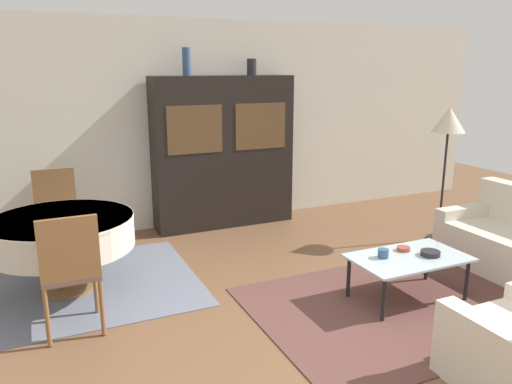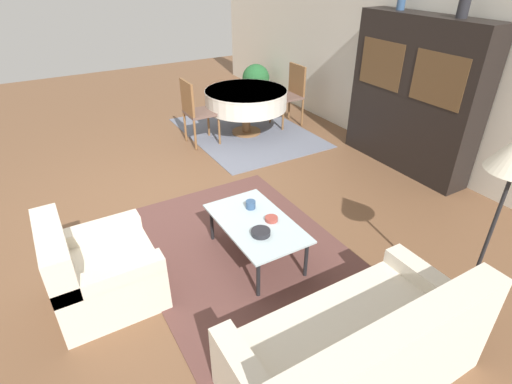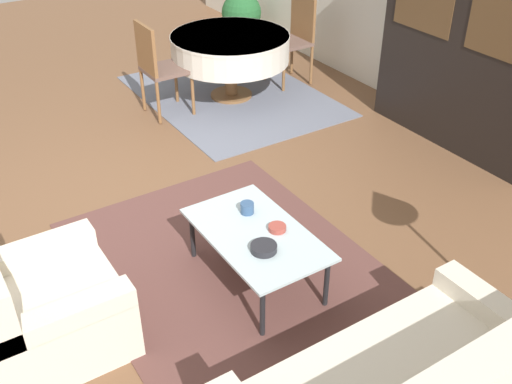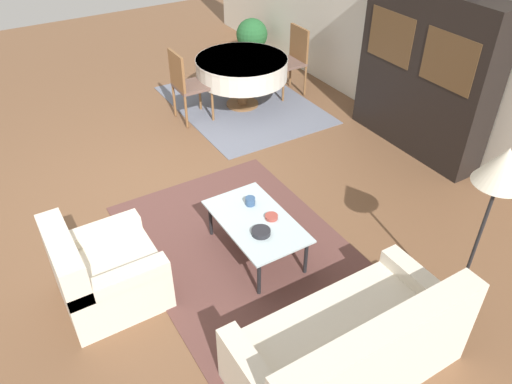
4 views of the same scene
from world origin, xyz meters
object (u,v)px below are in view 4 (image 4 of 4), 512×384
Objects in this scene: armchair at (104,273)px; display_cabinet at (425,73)px; dining_chair_far at (292,57)px; cup at (250,201)px; bowl_small at (271,217)px; dining_table at (242,68)px; bowl at (261,232)px; dining_chair_near at (186,82)px; couch at (351,348)px; potted_plant at (252,36)px; coffee_table at (256,223)px; floor_lamp at (501,175)px.

armchair is 4.34m from display_cabinet.
dining_chair_far is at bearing -167.96° from display_cabinet.
display_cabinet is 20.43× the size of cup.
cup is (2.62, -2.30, -0.12)m from dining_chair_far.
bowl_small is at bearing -73.86° from display_cabinet.
dining_table reaches higher than cup.
dining_table is at bearing 153.04° from bowl.
bowl reaches higher than bowl_small.
bowl is at bearing -12.29° from dining_chair_near.
dining_chair_far is at bearing 125.04° from armchair.
couch is at bearing -9.04° from dining_chair_near.
bowl is (-1.32, 0.03, 0.14)m from couch.
armchair is 4.65m from dining_chair_far.
bowl_small is 0.18× the size of potted_plant.
display_cabinet reaches higher than dining_chair_near.
dining_chair_far is at bearing 90.00° from dining_chair_near.
dining_chair_near is at bearing 167.71° from bowl.
dining_table is at bearing 90.00° from dining_chair_near.
bowl reaches higher than coffee_table.
coffee_table is 0.80× the size of dining_table.
armchair is 1.59m from bowl_small.
floor_lamp is at bearing 34.92° from bowl_small.
floor_lamp is 13.27× the size of bowl_small.
display_cabinet is 2.55m from dining_table.
coffee_table is at bearing -111.05° from bowl_small.
dining_chair_near is (-4.36, 0.69, 0.28)m from couch.
bowl_small is (0.29, 0.06, -0.02)m from cup.
dining_chair_near reaches higher than cup.
bowl_small is (-1.44, -1.00, -0.97)m from floor_lamp.
dining_chair_far is at bearing 90.00° from dining_table.
floor_lamp reaches higher than bowl_small.
potted_plant is (-5.92, 1.45, -1.02)m from floor_lamp.
dining_chair_near reaches higher than bowl.
display_cabinet is at bearing 37.43° from couch.
dining_chair_far is (-4.36, 2.46, 0.28)m from couch.
display_cabinet reaches higher than bowl.
armchair is 1.51m from cup.
floor_lamp is at bearing 164.21° from dining_chair_far.
dining_chair_far is (-2.85, 2.37, 0.20)m from coffee_table.
couch is 1.66m from floor_lamp.
dining_chair_near is at bearing 168.66° from cup.
armchair reaches higher than bowl_small.
armchair reaches higher than bowl.
dining_chair_near is 2.55m from potted_plant.
bowl is 5.33m from potted_plant.
couch is 1.62× the size of coffee_table.
dining_chair_far is 8.16× the size of bowl_small.
coffee_table is 1.53× the size of potted_plant.
dining_chair_near is at bearing 90.00° from dining_chair_far.
bowl is (0.92, -2.89, -0.55)m from display_cabinet.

